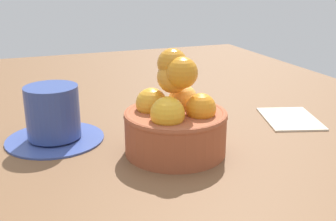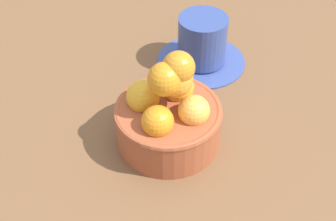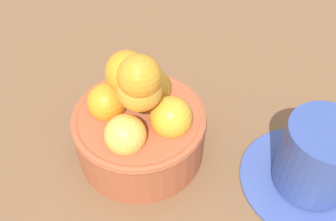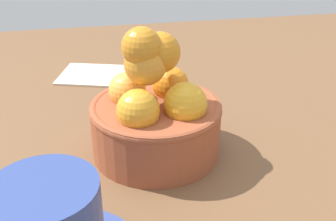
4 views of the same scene
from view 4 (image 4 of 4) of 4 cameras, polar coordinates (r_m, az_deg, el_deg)
ground_plane at (r=49.10cm, az=-1.58°, el=-7.15°), size 159.74×104.15×3.30cm
terracotta_bowl at (r=45.62cm, az=-1.74°, el=-0.35°), size 14.47×14.47×14.65cm
folded_napkin at (r=68.66cm, az=-9.65°, el=4.93°), size 13.80×11.90×0.60cm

